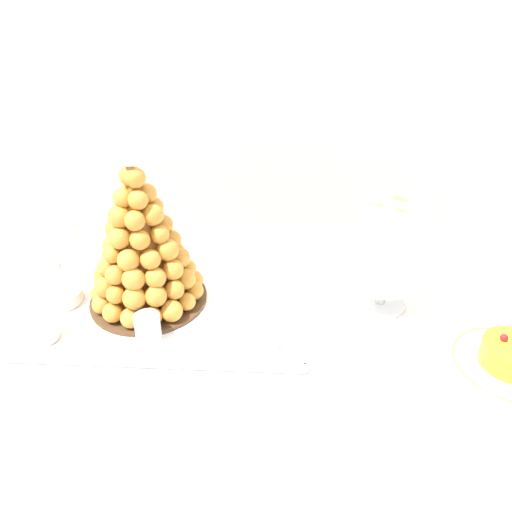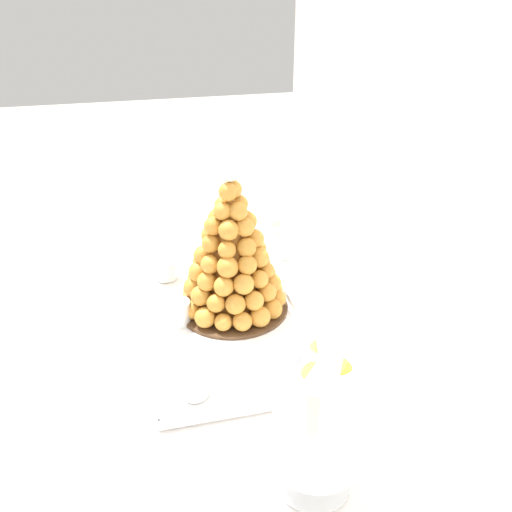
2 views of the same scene
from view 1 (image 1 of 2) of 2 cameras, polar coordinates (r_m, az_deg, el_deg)
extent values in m
cube|color=silver|center=(1.73, -1.18, 25.77)|extent=(4.80, 0.10, 2.50)
cylinder|color=brown|center=(1.68, -24.29, -9.97)|extent=(0.04, 0.04, 0.76)
cylinder|color=brown|center=(1.59, 20.79, -11.80)|extent=(0.04, 0.04, 0.76)
cube|color=brown|center=(1.03, -4.60, -7.64)|extent=(1.36, 0.75, 0.02)
cube|color=white|center=(1.02, -4.62, -7.14)|extent=(1.42, 0.81, 0.00)
cube|color=white|center=(1.46, -2.36, -3.49)|extent=(1.42, 0.01, 0.39)
cube|color=white|center=(1.04, -10.69, -6.36)|extent=(0.58, 0.33, 0.01)
cube|color=white|center=(0.91, -12.97, -11.95)|extent=(0.58, 0.01, 0.02)
cube|color=white|center=(1.16, -9.05, -1.03)|extent=(0.58, 0.01, 0.02)
cube|color=white|center=(1.13, -25.12, -4.91)|extent=(0.01, 0.33, 0.02)
cube|color=white|center=(1.01, 5.51, -6.43)|extent=(0.01, 0.33, 0.02)
cylinder|color=white|center=(1.04, -10.71, -6.18)|extent=(0.30, 0.30, 0.00)
cylinder|color=#4C331E|center=(1.07, -12.34, -4.84)|extent=(0.24, 0.24, 0.01)
cone|color=#B1702A|center=(0.99, -13.28, 2.04)|extent=(0.17, 0.17, 0.28)
sphere|color=gold|center=(1.03, -7.26, -3.99)|extent=(0.04, 0.04, 0.04)
sphere|color=gold|center=(1.07, -7.36, -2.76)|extent=(0.04, 0.04, 0.04)
sphere|color=#CD8932|center=(1.10, -8.30, -1.82)|extent=(0.04, 0.04, 0.04)
sphere|color=gold|center=(1.12, -9.89, -1.13)|extent=(0.04, 0.04, 0.04)
sphere|color=gold|center=(1.13, -11.84, -0.90)|extent=(0.04, 0.04, 0.04)
sphere|color=gold|center=(1.13, -13.86, -1.16)|extent=(0.04, 0.04, 0.04)
sphere|color=gold|center=(1.12, -15.69, -1.89)|extent=(0.04, 0.04, 0.04)
sphere|color=gold|center=(1.10, -17.06, -2.86)|extent=(0.04, 0.04, 0.04)
sphere|color=gold|center=(1.07, -17.69, -4.20)|extent=(0.04, 0.04, 0.04)
sphere|color=gold|center=(1.03, -17.48, -5.37)|extent=(0.04, 0.04, 0.04)
sphere|color=gold|center=(1.00, -16.34, -6.33)|extent=(0.04, 0.04, 0.04)
sphere|color=gold|center=(0.98, -14.40, -7.01)|extent=(0.04, 0.04, 0.04)
sphere|color=#CD8932|center=(0.97, -12.07, -6.94)|extent=(0.04, 0.04, 0.04)
sphere|color=gold|center=(0.98, -9.81, -6.31)|extent=(0.04, 0.04, 0.04)
sphere|color=gold|center=(1.00, -8.09, -5.33)|extent=(0.04, 0.04, 0.04)
sphere|color=gold|center=(1.04, -8.08, -1.44)|extent=(0.04, 0.04, 0.04)
sphere|color=gold|center=(1.07, -8.97, -0.34)|extent=(0.04, 0.04, 0.04)
sphere|color=gold|center=(1.10, -10.61, 0.19)|extent=(0.04, 0.04, 0.04)
sphere|color=gold|center=(1.11, -12.66, 0.34)|extent=(0.04, 0.04, 0.04)
sphere|color=gold|center=(1.10, -14.69, -0.24)|extent=(0.04, 0.04, 0.04)
sphere|color=gold|center=(1.08, -16.36, -1.00)|extent=(0.04, 0.04, 0.04)
sphere|color=gold|center=(1.05, -17.27, -2.21)|extent=(0.04, 0.04, 0.04)
sphere|color=gold|center=(1.02, -17.18, -3.46)|extent=(0.04, 0.04, 0.04)
sphere|color=gold|center=(0.99, -16.04, -4.32)|extent=(0.04, 0.04, 0.04)
sphere|color=gold|center=(0.97, -13.99, -4.79)|extent=(0.05, 0.05, 0.05)
sphere|color=gold|center=(0.96, -11.59, -4.58)|extent=(0.04, 0.04, 0.04)
sphere|color=gold|center=(0.98, -9.48, -3.89)|extent=(0.04, 0.04, 0.04)
sphere|color=gold|center=(1.01, -8.24, -2.67)|extent=(0.04, 0.04, 0.04)
sphere|color=gold|center=(1.04, -9.37, 0.73)|extent=(0.04, 0.04, 0.04)
sphere|color=gold|center=(1.07, -10.92, 1.38)|extent=(0.04, 0.04, 0.04)
sphere|color=gold|center=(1.08, -13.03, 1.49)|extent=(0.04, 0.04, 0.04)
sphere|color=gold|center=(1.07, -15.10, 1.01)|extent=(0.05, 0.05, 0.05)
sphere|color=gold|center=(1.05, -16.55, -0.09)|extent=(0.04, 0.04, 0.04)
sphere|color=gold|center=(1.01, -16.95, -1.27)|extent=(0.04, 0.04, 0.04)
sphere|color=gold|center=(0.98, -16.07, -2.13)|extent=(0.04, 0.04, 0.04)
sphere|color=gold|center=(0.96, -14.07, -2.62)|extent=(0.04, 0.04, 0.04)
sphere|color=gold|center=(0.96, -11.62, -2.50)|extent=(0.04, 0.04, 0.04)
sphere|color=gold|center=(0.97, -9.67, -1.58)|extent=(0.04, 0.04, 0.04)
sphere|color=gold|center=(1.01, -8.88, -0.19)|extent=(0.04, 0.04, 0.04)
sphere|color=gold|center=(1.03, -10.88, 2.72)|extent=(0.04, 0.04, 0.04)
sphere|color=gold|center=(1.05, -12.94, 2.94)|extent=(0.04, 0.04, 0.04)
sphere|color=gold|center=(1.04, -15.08, 2.36)|extent=(0.04, 0.04, 0.04)
sphere|color=gold|center=(1.02, -16.42, 1.28)|extent=(0.04, 0.04, 0.04)
sphere|color=#CD8932|center=(0.98, -16.31, 0.24)|extent=(0.04, 0.04, 0.04)
sphere|color=gold|center=(0.95, -14.64, -0.48)|extent=(0.04, 0.04, 0.04)
sphere|color=gold|center=(0.95, -12.19, -0.39)|extent=(0.04, 0.04, 0.04)
sphere|color=gold|center=(0.97, -10.27, 0.71)|extent=(0.04, 0.04, 0.04)
sphere|color=gold|center=(1.00, -9.79, 1.88)|extent=(0.04, 0.04, 0.04)
sphere|color=gold|center=(1.02, -12.32, 4.26)|extent=(0.04, 0.04, 0.04)
sphere|color=gold|center=(1.02, -14.62, 4.01)|extent=(0.04, 0.04, 0.04)
sphere|color=gold|center=(0.99, -16.08, 3.03)|extent=(0.04, 0.04, 0.04)
sphere|color=gold|center=(0.96, -15.59, 2.04)|extent=(0.04, 0.04, 0.04)
sphere|color=#CD8932|center=(0.94, -13.36, 1.84)|extent=(0.04, 0.04, 0.04)
sphere|color=gold|center=(0.95, -11.16, 2.49)|extent=(0.04, 0.04, 0.04)
sphere|color=#CD8832|center=(0.99, -10.76, 3.60)|extent=(0.04, 0.04, 0.04)
sphere|color=gold|center=(1.00, -13.51, 5.78)|extent=(0.04, 0.04, 0.04)
sphere|color=gold|center=(0.99, -15.34, 5.27)|extent=(0.04, 0.04, 0.04)
sphere|color=gold|center=(0.95, -15.57, 4.44)|extent=(0.04, 0.04, 0.04)
sphere|color=#CD8832|center=(0.93, -13.86, 4.13)|extent=(0.04, 0.04, 0.04)
sphere|color=gold|center=(0.95, -11.95, 4.73)|extent=(0.04, 0.04, 0.04)
sphere|color=gold|center=(0.98, -11.84, 5.61)|extent=(0.04, 0.04, 0.04)
sphere|color=gold|center=(0.97, -14.30, 7.45)|extent=(0.04, 0.04, 0.04)
sphere|color=gold|center=(0.95, -15.24, 6.55)|extent=(0.04, 0.04, 0.04)
sphere|color=gold|center=(0.93, -13.57, 6.35)|extent=(0.04, 0.04, 0.04)
sphere|color=gold|center=(0.96, -12.63, 7.11)|extent=(0.04, 0.04, 0.04)
sphere|color=gold|center=(0.94, -14.57, 9.05)|extent=(0.04, 0.04, 0.04)
sphere|color=#CD8932|center=(0.93, -13.87, 8.84)|extent=(0.04, 0.04, 0.04)
sphere|color=white|center=(0.92, -14.53, 11.15)|extent=(0.04, 0.04, 0.04)
cylinder|color=silver|center=(1.02, -23.63, -7.72)|extent=(0.06, 0.06, 0.05)
cylinder|color=#F4EAC6|center=(1.03, -23.48, -8.27)|extent=(0.05, 0.05, 0.02)
cylinder|color=white|center=(1.02, -23.67, -7.56)|extent=(0.05, 0.05, 0.01)
sphere|color=brown|center=(1.01, -24.03, -7.15)|extent=(0.02, 0.02, 0.02)
cylinder|color=silver|center=(0.95, -12.50, -8.12)|extent=(0.05, 0.05, 0.05)
cylinder|color=#F4EAC6|center=(0.96, -12.40, -8.82)|extent=(0.04, 0.04, 0.02)
cylinder|color=white|center=(0.95, -12.53, -7.92)|extent=(0.04, 0.04, 0.02)
sphere|color=brown|center=(0.95, -12.65, -7.28)|extent=(0.01, 0.01, 0.01)
cylinder|color=silver|center=(0.92, 1.57, -8.77)|extent=(0.05, 0.05, 0.05)
cylinder|color=brown|center=(0.93, 1.56, -9.49)|extent=(0.04, 0.04, 0.02)
cylinder|color=#8C603D|center=(0.92, 1.58, -8.56)|extent=(0.04, 0.04, 0.02)
sphere|color=brown|center=(0.91, 1.95, -8.09)|extent=(0.01, 0.01, 0.01)
cylinder|color=white|center=(1.12, -21.92, -4.26)|extent=(0.10, 0.10, 0.03)
cylinder|color=#F2CC59|center=(1.11, -22.03, -3.80)|extent=(0.09, 0.09, 0.00)
cylinder|color=white|center=(1.08, 14.17, -5.34)|extent=(0.11, 0.11, 0.01)
cylinder|color=white|center=(1.06, 14.37, -4.07)|extent=(0.02, 0.02, 0.05)
cylinder|color=white|center=(1.00, 15.20, 1.21)|extent=(0.13, 0.13, 0.17)
cylinder|color=#F9A54C|center=(1.05, 15.76, -2.04)|extent=(0.05, 0.05, 0.05)
cylinder|color=#F9A54C|center=(1.06, 14.36, -1.41)|extent=(0.05, 0.05, 0.04)
cylinder|color=brown|center=(1.03, 13.77, -2.28)|extent=(0.05, 0.05, 0.05)
cylinder|color=brown|center=(1.02, 14.95, -2.84)|extent=(0.06, 0.05, 0.05)
cylinder|color=yellow|center=(1.04, 15.59, -0.87)|extent=(0.06, 0.05, 0.05)
cylinder|color=#D199D8|center=(1.03, 12.92, -0.77)|extent=(0.05, 0.05, 0.04)
cylinder|color=#E54C47|center=(1.01, 15.06, -1.88)|extent=(0.06, 0.05, 0.05)
cylinder|color=brown|center=(1.05, 15.32, 0.60)|extent=(0.06, 0.04, 0.05)
cylinder|color=yellow|center=(1.01, 13.24, -0.25)|extent=(0.04, 0.05, 0.03)
cylinder|color=yellow|center=(1.00, 15.64, -0.79)|extent=(0.05, 0.05, 0.03)
cylinder|color=yellow|center=(1.01, 14.79, 1.02)|extent=(0.06, 0.04, 0.06)
cylinder|color=yellow|center=(1.00, 14.19, 0.77)|extent=(0.04, 0.04, 0.02)
cylinder|color=#9ED860|center=(0.99, 15.65, 0.01)|extent=(0.05, 0.05, 0.05)
cylinder|color=#D199D8|center=(1.01, 16.12, 0.67)|extent=(0.04, 0.05, 0.03)
cylinder|color=#72B2E0|center=(1.00, 13.43, 2.19)|extent=(0.05, 0.05, 0.03)
cylinder|color=pink|center=(0.98, 14.89, 1.36)|extent=(0.06, 0.04, 0.06)
cylinder|color=#9ED860|center=(0.99, 16.57, 1.34)|extent=(0.05, 0.05, 0.03)
cylinder|color=pink|center=(1.01, 16.28, 2.01)|extent=(0.05, 0.04, 0.05)
cylinder|color=#D199D8|center=(0.98, 13.91, 2.88)|extent=(0.07, 0.05, 0.07)
cylinder|color=#D199D8|center=(0.96, 15.96, 1.94)|extent=(0.05, 0.05, 0.05)
cylinder|color=#D199D8|center=(1.00, 15.65, 3.14)|extent=(0.06, 0.05, 0.05)
cylinder|color=#72B2E0|center=(0.97, 14.91, 3.48)|extent=(0.06, 0.05, 0.06)
cylinder|color=#D199D8|center=(0.96, 16.72, 3.09)|extent=(0.06, 0.05, 0.06)
cylinder|color=brown|center=(1.00, 16.48, 4.16)|extent=(0.05, 0.05, 0.05)
cylinder|color=#E54C47|center=(1.00, 15.00, 4.38)|extent=(0.06, 0.04, 0.06)
cylinder|color=pink|center=(0.95, 15.71, 4.22)|extent=(0.05, 0.05, 0.05)
cylinder|color=#F9A54C|center=(0.96, 16.84, 4.39)|extent=(0.06, 0.05, 0.06)
cylinder|color=yellow|center=(0.99, 16.23, 5.28)|extent=(0.06, 0.05, 0.06)
cylinder|color=#F9A54C|center=(0.97, 13.72, 5.12)|extent=(0.05, 0.04, 0.05)
cylinder|color=white|center=(1.01, 27.47, -11.14)|extent=(0.21, 0.21, 0.01)
torus|color=gold|center=(1.01, 27.51, -11.01)|extent=(0.20, 0.20, 0.00)
sphere|color=#A51923|center=(0.98, 26.92, -8.47)|extent=(0.01, 0.01, 0.01)
cylinder|color=silver|center=(1.28, -19.99, -0.24)|extent=(0.06, 0.06, 0.00)
cylinder|color=silver|center=(1.26, -20.29, 1.20)|extent=(0.01, 0.01, 0.07)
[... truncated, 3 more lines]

